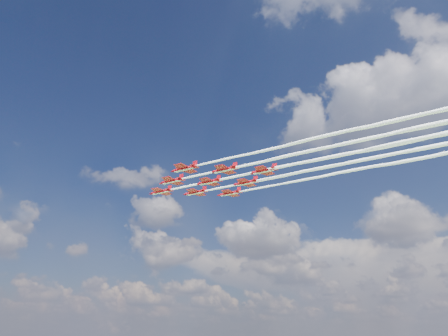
# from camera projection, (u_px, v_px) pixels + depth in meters

# --- Properties ---
(jet_lead) EXTENTS (150.38, 16.78, 2.43)m
(jet_lead) POSITION_uv_depth(u_px,v_px,m) (375.00, 148.00, 116.60)
(jet_lead) COLOR #AE0917
(jet_row2_port) EXTENTS (150.38, 16.78, 2.43)m
(jet_row2_port) POSITION_uv_depth(u_px,v_px,m) (410.00, 130.00, 106.54)
(jet_row2_port) COLOR #AE0917
(jet_row2_starb) EXTENTS (150.38, 16.78, 2.43)m
(jet_row2_starb) POSITION_uv_depth(u_px,v_px,m) (418.00, 149.00, 117.44)
(jet_row2_starb) COLOR #AE0917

